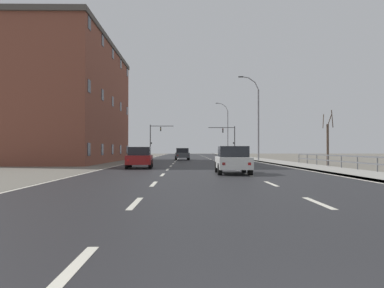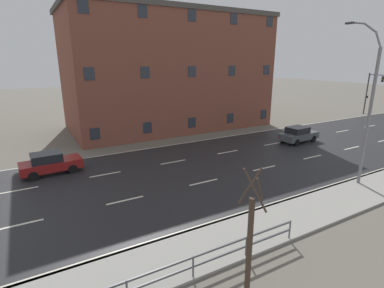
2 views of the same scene
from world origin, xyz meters
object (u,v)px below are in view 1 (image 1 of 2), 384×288
Objects in this scene: street_lamp_midground at (257,119)px; car_distant at (182,154)px; car_mid_centre at (233,160)px; car_far_right at (140,157)px; brick_building at (62,103)px; traffic_signal_left at (154,136)px; traffic_signal_right at (230,137)px; street_lamp_distant at (227,130)px.

street_lamp_midground is 2.44× the size of car_distant.
car_mid_centre is 0.99× the size of car_far_right.
car_far_right is (-2.85, -22.22, 0.00)m from car_distant.
brick_building is at bearing 129.23° from car_mid_centre.
traffic_signal_left is at bearing 74.99° from brick_building.
traffic_signal_left is (-14.13, 1.11, 0.16)m from traffic_signal_right.
street_lamp_distant is 2.68× the size of car_distant.
street_lamp_distant is 1.85× the size of traffic_signal_left.
car_far_right is at bearing -124.30° from street_lamp_midground.
car_distant is 16.50m from brick_building.
street_lamp_midground is at bearing 7.76° from brick_building.
traffic_signal_left is 1.47× the size of car_mid_centre.
car_mid_centre and car_distant have the same top height.
street_lamp_distant is 1.96× the size of traffic_signal_right.
car_far_right is (-11.47, -42.47, -2.98)m from traffic_signal_right.
brick_building is (-16.53, 20.94, 5.81)m from car_mid_centre.
brick_building is at bearing -172.24° from street_lamp_midground.
traffic_signal_left is 30.30m from brick_building.
traffic_signal_left is (-14.58, 26.10, -1.07)m from street_lamp_midground.
street_lamp_distant reaches higher than car_far_right.
car_far_right is at bearing 133.85° from car_mid_centre.
car_distant is (-3.20, 28.74, 0.00)m from car_mid_centre.
street_lamp_distant is (-0.00, 34.05, 0.47)m from street_lamp_midground.
traffic_signal_right is at bearing 84.63° from car_mid_centre.
street_lamp_midground is 0.91× the size of street_lamp_distant.
street_lamp_distant is at bearing 87.15° from traffic_signal_right.
car_distant is 0.18× the size of brick_building.
street_lamp_midground is at bearing 77.20° from car_mid_centre.
street_lamp_midground reaches higher than car_far_right.
car_far_right is at bearing -86.51° from traffic_signal_left.
car_far_right is at bearing -103.03° from street_lamp_distant.
traffic_signal_left is at bearing 119.19° from street_lamp_midground.
traffic_signal_left is at bearing 90.39° from car_far_right.
car_mid_centre is 0.98× the size of car_distant.
car_mid_centre is at bearing -95.77° from street_lamp_distant.
car_distant is at bearing 152.37° from street_lamp_midground.
traffic_signal_left is 43.77m from car_far_right.
traffic_signal_right is 1.37× the size of car_far_right.
car_far_right is at bearing -105.11° from traffic_signal_right.
street_lamp_distant is at bearing 85.17° from car_mid_centre.
street_lamp_midground is at bearing -60.81° from traffic_signal_left.
car_far_right is 0.18× the size of brick_building.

